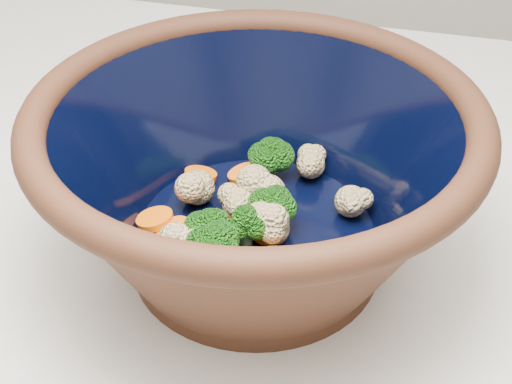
{
  "coord_description": "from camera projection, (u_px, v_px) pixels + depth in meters",
  "views": [
    {
      "loc": [
        0.15,
        -0.34,
        1.32
      ],
      "look_at": [
        0.03,
        0.1,
        0.97
      ],
      "focal_mm": 50.0,
      "sensor_mm": 36.0,
      "label": 1
    }
  ],
  "objects": [
    {
      "name": "vegetable_pile",
      "position": [
        247.0,
        209.0,
        0.58
      ],
      "size": [
        0.19,
        0.18,
        0.05
      ],
      "color": "#608442",
      "rests_on": "mixing_bowl"
    },
    {
      "name": "mixing_bowl",
      "position": [
        256.0,
        177.0,
        0.56
      ],
      "size": [
        0.4,
        0.4,
        0.15
      ],
      "rotation": [
        0.0,
        0.0,
        0.22
      ],
      "color": "black",
      "rests_on": "counter"
    }
  ]
}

